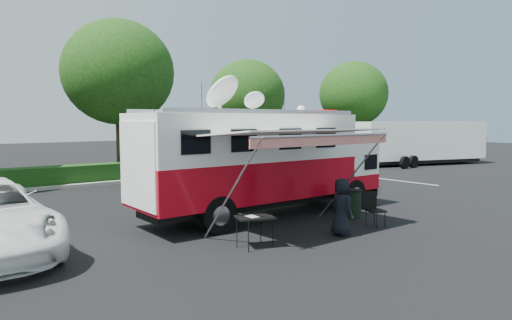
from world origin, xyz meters
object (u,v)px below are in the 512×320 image
(command_truck, at_px, (263,161))
(trash_bin, at_px, (352,204))
(folding_table, at_px, (255,218))
(semi_trailer, at_px, (421,142))

(command_truck, xyz_separation_m, trash_bin, (2.23, -2.05, -1.44))
(folding_table, xyz_separation_m, trash_bin, (4.83, 0.84, -0.29))
(command_truck, bearing_deg, semi_trailer, 18.68)
(trash_bin, distance_m, semi_trailer, 20.51)
(trash_bin, xyz_separation_m, semi_trailer, (18.39, 9.02, 1.20))
(folding_table, relative_size, trash_bin, 1.19)
(folding_table, bearing_deg, semi_trailer, 23.01)
(command_truck, height_order, folding_table, command_truck)
(command_truck, xyz_separation_m, semi_trailer, (20.62, 6.97, -0.24))
(command_truck, relative_size, semi_trailer, 0.89)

